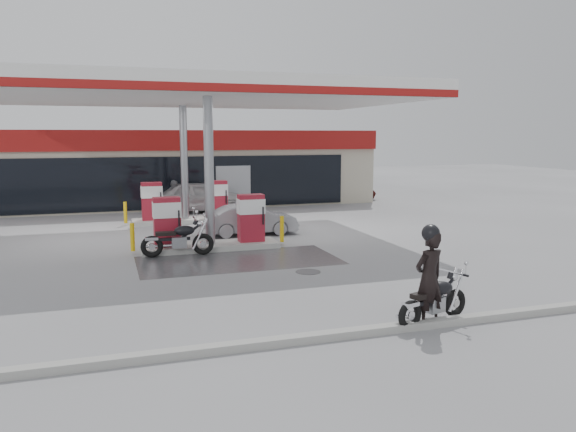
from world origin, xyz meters
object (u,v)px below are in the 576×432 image
object	(u,v)px
pump_island_near	(210,228)
parked_motorcycle	(179,240)
attendant	(175,197)
parked_car_right	(347,192)
hatchback_silver	(251,220)
pump_island_far	(185,206)
biker_main	(429,278)
main_motorcycle	(434,301)
sedan_white	(199,196)

from	to	relation	value
pump_island_near	parked_motorcycle	bearing A→B (deg)	-144.89
attendant	parked_car_right	xyz separation A→B (m)	(10.12, 2.46, -0.31)
attendant	parked_car_right	world-z (taller)	attendant
pump_island_near	hatchback_silver	size ratio (longest dim) A/B	1.47
attendant	parked_car_right	distance (m)	10.42
pump_island_far	biker_main	size ratio (longest dim) A/B	2.69
main_motorcycle	parked_motorcycle	distance (m)	8.97
pump_island_near	pump_island_far	xyz separation A→B (m)	(0.00, 6.00, 0.00)
sedan_white	hatchback_silver	world-z (taller)	sedan_white
parked_motorcycle	attendant	xyz separation A→B (m)	(1.01, 9.60, 0.30)
parked_motorcycle	sedan_white	xyz separation A→B (m)	(2.24, 9.91, 0.25)
sedan_white	parked_car_right	world-z (taller)	sedan_white
parked_motorcycle	parked_car_right	size ratio (longest dim) A/B	0.62
main_motorcycle	parked_car_right	world-z (taller)	parked_car_right
main_motorcycle	sedan_white	size ratio (longest dim) A/B	0.42
pump_island_far	hatchback_silver	xyz separation A→B (m)	(1.95, -3.80, -0.13)
attendant	biker_main	bearing A→B (deg)	171.73
main_motorcycle	parked_car_right	size ratio (longest dim) A/B	0.53
parked_motorcycle	sedan_white	bearing A→B (deg)	79.64
biker_main	parked_car_right	bearing A→B (deg)	-124.60
main_motorcycle	attendant	world-z (taller)	attendant
hatchback_silver	parked_car_right	bearing A→B (deg)	-40.82
biker_main	parked_motorcycle	distance (m)	8.96
pump_island_near	main_motorcycle	size ratio (longest dim) A/B	2.68
parked_motorcycle	pump_island_far	bearing A→B (deg)	82.91
pump_island_near	sedan_white	world-z (taller)	pump_island_near
pump_island_near	attendant	world-z (taller)	pump_island_near
sedan_white	biker_main	bearing A→B (deg)	-172.74
attendant	parked_car_right	bearing A→B (deg)	-93.92
hatchback_silver	parked_car_right	world-z (taller)	hatchback_silver
pump_island_near	hatchback_silver	world-z (taller)	pump_island_near
biker_main	parked_motorcycle	bearing A→B (deg)	-78.92
pump_island_far	main_motorcycle	xyz separation A→B (m)	(2.96, -14.78, -0.26)
biker_main	parked_car_right	distance (m)	21.37
pump_island_near	biker_main	world-z (taller)	biker_main
sedan_white	parked_car_right	xyz separation A→B (m)	(8.89, 2.16, -0.26)
pump_island_far	hatchback_silver	bearing A→B (deg)	-62.86
pump_island_far	pump_island_near	bearing A→B (deg)	-90.00
pump_island_near	parked_car_right	world-z (taller)	pump_island_near
pump_island_far	parked_car_right	xyz separation A→B (m)	(10.00, 5.26, -0.20)
parked_car_right	main_motorcycle	bearing A→B (deg)	143.30
biker_main	parked_motorcycle	xyz separation A→B (m)	(-3.91, 8.05, -0.44)
attendant	pump_island_far	bearing A→B (deg)	164.93
pump_island_far	sedan_white	world-z (taller)	pump_island_far
pump_island_far	parked_motorcycle	bearing A→B (deg)	-99.48
biker_main	sedan_white	world-z (taller)	biker_main
pump_island_far	hatchback_silver	distance (m)	4.27
attendant	pump_island_near	bearing A→B (deg)	163.21
biker_main	attendant	bearing A→B (deg)	-95.50
parked_motorcycle	biker_main	bearing A→B (deg)	-61.70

